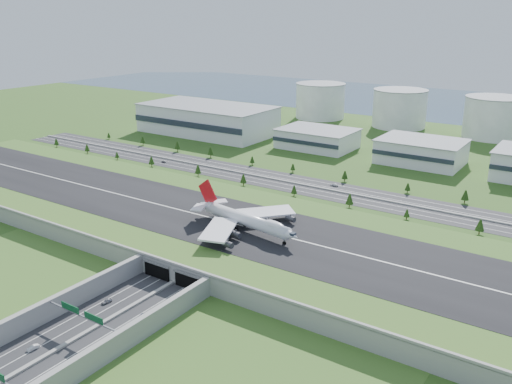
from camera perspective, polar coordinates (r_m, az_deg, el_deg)
The scene contains 19 objects.
ground at distance 261.69m, azimuth -1.33°, elevation -5.28°, with size 1200.00×1200.00×0.00m, color #2A4D18.
airfield_deck at distance 260.00m, azimuth -1.34°, elevation -4.46°, with size 520.00×100.00×9.20m.
underpass_road at distance 196.84m, azimuth -18.73°, elevation -13.78°, with size 38.80×120.40×8.00m.
sign_gantry_near at distance 197.24m, azimuth -17.82°, elevation -12.41°, with size 38.70×0.70×9.80m.
north_expressway at distance 338.64m, azimuth 7.95°, elevation 0.14°, with size 560.00×36.00×0.12m, color #28282B.
tree_row at distance 332.60m, azimuth 9.70°, elevation 0.55°, with size 505.17×48.53×8.13m.
hangar_west at distance 498.60m, azimuth -5.14°, elevation 7.62°, with size 120.00×60.00×25.00m, color silver.
hangar_mid_a at distance 444.56m, azimuth 6.48°, elevation 5.59°, with size 58.00×42.00×15.00m, color silver.
hangar_mid_b at distance 413.44m, azimuth 16.99°, elevation 4.07°, with size 58.00×42.00×17.00m, color silver.
fuel_tank_a at distance 574.59m, azimuth 6.78°, elevation 9.50°, with size 50.00×50.00×35.00m, color silver.
fuel_tank_b at distance 541.71m, azimuth 14.87°, elevation 8.48°, with size 50.00×50.00×35.00m, color silver.
fuel_tank_c at distance 520.77m, azimuth 23.75°, elevation 7.16°, with size 50.00×50.00×35.00m, color silver.
bay_water at distance 697.66m, azimuth 22.24°, elevation 8.38°, with size 1200.00×260.00×0.06m, color #334C61.
boeing_747 at distance 252.04m, azimuth -1.14°, elevation -2.89°, with size 63.32×59.39×19.69m.
car_0 at distance 217.19m, azimuth -15.44°, elevation -11.02°, with size 1.68×4.17×1.42m, color #A5A4A8.
car_1 at distance 198.20m, azimuth -22.42°, elevation -14.91°, with size 1.44×4.14×1.36m, color silver.
car_2 at distance 204.38m, azimuth -11.87°, elevation -12.70°, with size 2.40×5.20×1.45m, color #0A1536.
car_4 at distance 403.92m, azimuth -9.70°, elevation 3.16°, with size 1.58×3.93×1.34m, color #5C5C61.
car_7 at distance 347.87m, azimuth 8.23°, elevation 0.77°, with size 2.17×5.35×1.55m, color white.
Camera 1 is at (138.41, -195.69, 105.02)m, focal length 38.00 mm.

